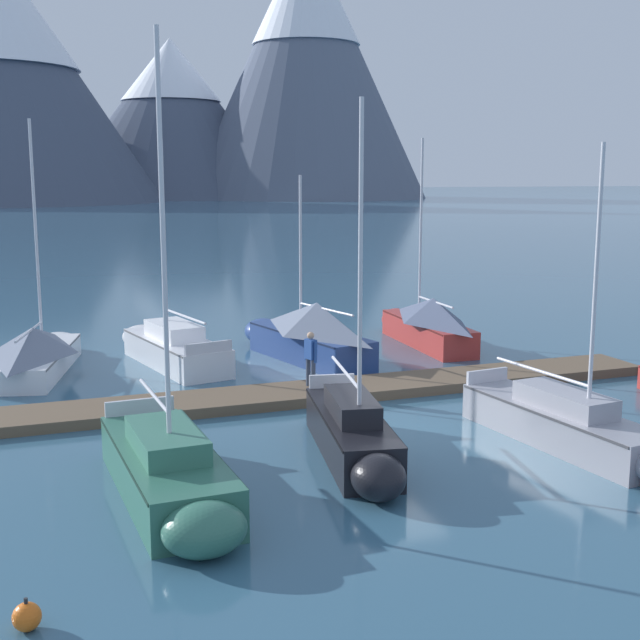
{
  "coord_description": "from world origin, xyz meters",
  "views": [
    {
      "loc": [
        -8.18,
        -19.56,
        6.71
      ],
      "look_at": [
        0.0,
        6.0,
        2.0
      ],
      "focal_mm": 47.21,
      "sensor_mm": 36.0,
      "label": 1
    }
  ],
  "objects_px": {
    "sailboat_second_berth": "(170,473)",
    "sailboat_far_berth": "(307,332)",
    "sailboat_outer_slip": "(577,428)",
    "sailboat_mid_dock_port": "(169,346)",
    "person_on_dock": "(311,356)",
    "sailboat_nearest_berth": "(38,350)",
    "sailboat_mid_dock_starboard": "(354,435)",
    "mooring_buoy_inner_mooring": "(27,617)",
    "sailboat_end_of_dock": "(427,322)"
  },
  "relations": [
    {
      "from": "sailboat_nearest_berth",
      "to": "person_on_dock",
      "type": "height_order",
      "value": "sailboat_nearest_berth"
    },
    {
      "from": "sailboat_mid_dock_starboard",
      "to": "sailboat_far_berth",
      "type": "bearing_deg",
      "value": 78.94
    },
    {
      "from": "sailboat_nearest_berth",
      "to": "mooring_buoy_inner_mooring",
      "type": "height_order",
      "value": "sailboat_nearest_berth"
    },
    {
      "from": "sailboat_end_of_dock",
      "to": "mooring_buoy_inner_mooring",
      "type": "xyz_separation_m",
      "value": [
        -14.55,
        -17.39,
        -0.72
      ]
    },
    {
      "from": "sailboat_second_berth",
      "to": "sailboat_end_of_dock",
      "type": "bearing_deg",
      "value": 47.88
    },
    {
      "from": "person_on_dock",
      "to": "sailboat_mid_dock_port",
      "type": "bearing_deg",
      "value": 120.2
    },
    {
      "from": "sailboat_far_berth",
      "to": "person_on_dock",
      "type": "distance_m",
      "value": 5.04
    },
    {
      "from": "sailboat_mid_dock_starboard",
      "to": "mooring_buoy_inner_mooring",
      "type": "xyz_separation_m",
      "value": [
        -7.18,
        -5.53,
        -0.43
      ]
    },
    {
      "from": "sailboat_mid_dock_port",
      "to": "sailboat_outer_slip",
      "type": "distance_m",
      "value": 15.21
    },
    {
      "from": "sailboat_nearest_berth",
      "to": "sailboat_second_berth",
      "type": "bearing_deg",
      "value": -78.17
    },
    {
      "from": "sailboat_nearest_berth",
      "to": "sailboat_mid_dock_starboard",
      "type": "height_order",
      "value": "sailboat_nearest_berth"
    },
    {
      "from": "sailboat_far_berth",
      "to": "sailboat_outer_slip",
      "type": "distance_m",
      "value": 12.21
    },
    {
      "from": "person_on_dock",
      "to": "mooring_buoy_inner_mooring",
      "type": "distance_m",
      "value": 13.96
    },
    {
      "from": "sailboat_nearest_berth",
      "to": "person_on_dock",
      "type": "relative_size",
      "value": 5.02
    },
    {
      "from": "sailboat_far_berth",
      "to": "sailboat_end_of_dock",
      "type": "distance_m",
      "value": 5.38
    },
    {
      "from": "sailboat_far_berth",
      "to": "mooring_buoy_inner_mooring",
      "type": "xyz_separation_m",
      "value": [
        -9.29,
        -16.29,
        -0.8
      ]
    },
    {
      "from": "sailboat_second_berth",
      "to": "sailboat_far_berth",
      "type": "xyz_separation_m",
      "value": [
        6.57,
        11.99,
        0.37
      ]
    },
    {
      "from": "sailboat_second_berth",
      "to": "mooring_buoy_inner_mooring",
      "type": "bearing_deg",
      "value": -122.26
    },
    {
      "from": "sailboat_mid_dock_starboard",
      "to": "person_on_dock",
      "type": "height_order",
      "value": "sailboat_mid_dock_starboard"
    },
    {
      "from": "sailboat_second_berth",
      "to": "sailboat_outer_slip",
      "type": "height_order",
      "value": "sailboat_second_berth"
    },
    {
      "from": "sailboat_mid_dock_starboard",
      "to": "person_on_dock",
      "type": "distance_m",
      "value": 5.99
    },
    {
      "from": "sailboat_outer_slip",
      "to": "person_on_dock",
      "type": "bearing_deg",
      "value": 124.06
    },
    {
      "from": "sailboat_mid_dock_port",
      "to": "sailboat_far_berth",
      "type": "relative_size",
      "value": 1.06
    },
    {
      "from": "sailboat_outer_slip",
      "to": "sailboat_mid_dock_port",
      "type": "bearing_deg",
      "value": 122.31
    },
    {
      "from": "sailboat_mid_dock_port",
      "to": "sailboat_mid_dock_starboard",
      "type": "bearing_deg",
      "value": -77.1
    },
    {
      "from": "sailboat_outer_slip",
      "to": "person_on_dock",
      "type": "height_order",
      "value": "sailboat_outer_slip"
    },
    {
      "from": "sailboat_mid_dock_port",
      "to": "mooring_buoy_inner_mooring",
      "type": "bearing_deg",
      "value": -104.4
    },
    {
      "from": "sailboat_second_berth",
      "to": "sailboat_end_of_dock",
      "type": "xyz_separation_m",
      "value": [
        11.83,
        13.09,
        0.29
      ]
    },
    {
      "from": "sailboat_nearest_berth",
      "to": "sailboat_mid_dock_port",
      "type": "height_order",
      "value": "sailboat_nearest_berth"
    },
    {
      "from": "sailboat_end_of_dock",
      "to": "person_on_dock",
      "type": "height_order",
      "value": "sailboat_end_of_dock"
    },
    {
      "from": "sailboat_nearest_berth",
      "to": "sailboat_outer_slip",
      "type": "height_order",
      "value": "sailboat_nearest_berth"
    },
    {
      "from": "sailboat_nearest_berth",
      "to": "mooring_buoy_inner_mooring",
      "type": "xyz_separation_m",
      "value": [
        -0.01,
        -17.24,
        -0.56
      ]
    },
    {
      "from": "sailboat_outer_slip",
      "to": "sailboat_second_berth",
      "type": "bearing_deg",
      "value": -178.61
    },
    {
      "from": "sailboat_mid_dock_port",
      "to": "sailboat_end_of_dock",
      "type": "xyz_separation_m",
      "value": [
        10.08,
        -0.0,
        0.32
      ]
    },
    {
      "from": "sailboat_mid_dock_port",
      "to": "sailboat_end_of_dock",
      "type": "distance_m",
      "value": 10.09
    },
    {
      "from": "sailboat_mid_dock_port",
      "to": "person_on_dock",
      "type": "distance_m",
      "value": 6.92
    },
    {
      "from": "person_on_dock",
      "to": "sailboat_second_berth",
      "type": "bearing_deg",
      "value": -126.18
    },
    {
      "from": "sailboat_second_berth",
      "to": "sailboat_outer_slip",
      "type": "relative_size",
      "value": 1.25
    },
    {
      "from": "sailboat_nearest_berth",
      "to": "sailboat_far_berth",
      "type": "distance_m",
      "value": 9.33
    },
    {
      "from": "sailboat_second_berth",
      "to": "sailboat_mid_dock_port",
      "type": "relative_size",
      "value": 1.21
    },
    {
      "from": "sailboat_outer_slip",
      "to": "mooring_buoy_inner_mooring",
      "type": "xyz_separation_m",
      "value": [
        -12.59,
        -4.54,
        -0.37
      ]
    },
    {
      "from": "sailboat_nearest_berth",
      "to": "sailboat_end_of_dock",
      "type": "distance_m",
      "value": 14.55
    },
    {
      "from": "sailboat_second_berth",
      "to": "person_on_dock",
      "type": "relative_size",
      "value": 5.58
    },
    {
      "from": "sailboat_mid_dock_port",
      "to": "sailboat_mid_dock_starboard",
      "type": "xyz_separation_m",
      "value": [
        2.72,
        -11.87,
        0.04
      ]
    },
    {
      "from": "sailboat_far_berth",
      "to": "person_on_dock",
      "type": "height_order",
      "value": "sailboat_far_berth"
    },
    {
      "from": "sailboat_second_berth",
      "to": "mooring_buoy_inner_mooring",
      "type": "height_order",
      "value": "sailboat_second_berth"
    },
    {
      "from": "sailboat_second_berth",
      "to": "sailboat_mid_dock_starboard",
      "type": "bearing_deg",
      "value": 15.35
    },
    {
      "from": "sailboat_nearest_berth",
      "to": "person_on_dock",
      "type": "xyz_separation_m",
      "value": [
        7.93,
        -5.81,
        0.48
      ]
    },
    {
      "from": "sailboat_nearest_berth",
      "to": "sailboat_end_of_dock",
      "type": "height_order",
      "value": "sailboat_nearest_berth"
    },
    {
      "from": "sailboat_end_of_dock",
      "to": "sailboat_mid_dock_starboard",
      "type": "bearing_deg",
      "value": -121.84
    }
  ]
}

